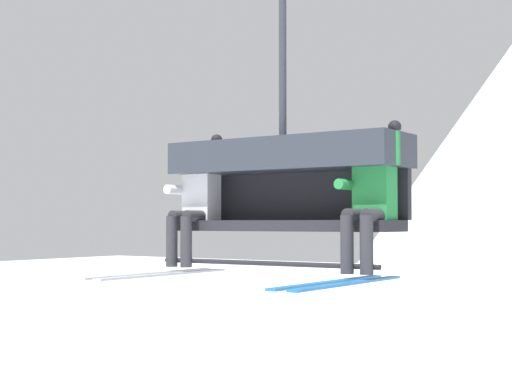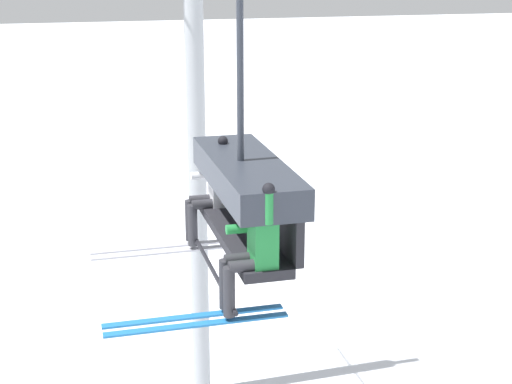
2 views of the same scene
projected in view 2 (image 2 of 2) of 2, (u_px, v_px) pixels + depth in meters
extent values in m
cylinder|color=#9EA3A8|center=(197.00, 183.00, 15.18)|extent=(0.36, 0.36, 9.25)
cube|color=#232328|center=(241.00, 235.00, 8.10)|extent=(2.25, 0.48, 0.10)
cube|color=#232328|center=(267.00, 208.00, 8.08)|extent=(2.25, 0.08, 0.45)
cube|color=#2D333D|center=(247.00, 174.00, 7.92)|extent=(2.29, 0.68, 0.30)
cylinder|color=black|center=(211.00, 268.00, 8.12)|extent=(2.25, 0.04, 0.04)
cylinder|color=#2D333D|center=(240.00, 53.00, 7.55)|extent=(0.07, 0.07, 2.14)
cube|color=silver|center=(220.00, 182.00, 8.86)|extent=(0.32, 0.22, 0.52)
sphere|color=black|center=(220.00, 151.00, 8.76)|extent=(0.22, 0.22, 0.22)
ellipsoid|color=black|center=(211.00, 152.00, 8.73)|extent=(0.17, 0.04, 0.08)
cylinder|color=#2D2D33|center=(204.00, 199.00, 8.97)|extent=(0.11, 0.34, 0.11)
cylinder|color=#2D2D33|center=(207.00, 204.00, 8.81)|extent=(0.11, 0.34, 0.11)
cylinder|color=#2D2D33|center=(190.00, 220.00, 9.00)|extent=(0.11, 0.11, 0.48)
cylinder|color=#2D2D33|center=(193.00, 225.00, 8.84)|extent=(0.11, 0.11, 0.48)
cube|color=#B2B2BC|center=(165.00, 246.00, 9.01)|extent=(0.09, 1.70, 0.02)
cube|color=#B2B2BC|center=(167.00, 252.00, 8.85)|extent=(0.09, 1.70, 0.02)
cylinder|color=silver|center=(204.00, 175.00, 8.99)|extent=(0.09, 0.30, 0.09)
cylinder|color=silver|center=(223.00, 156.00, 8.59)|extent=(0.09, 0.09, 0.30)
sphere|color=black|center=(223.00, 141.00, 8.54)|extent=(0.11, 0.11, 0.11)
cube|color=#23843D|center=(263.00, 238.00, 7.14)|extent=(0.32, 0.22, 0.52)
sphere|color=#284C93|center=(263.00, 200.00, 7.03)|extent=(0.22, 0.22, 0.22)
ellipsoid|color=black|center=(252.00, 201.00, 7.01)|extent=(0.17, 0.04, 0.08)
cylinder|color=#2D2D33|center=(243.00, 259.00, 7.24)|extent=(0.11, 0.34, 0.11)
cylinder|color=#2D2D33|center=(247.00, 266.00, 7.08)|extent=(0.11, 0.34, 0.11)
cylinder|color=#2D2D33|center=(225.00, 284.00, 7.27)|extent=(0.11, 0.11, 0.48)
cylinder|color=#2D2D33|center=(229.00, 292.00, 7.11)|extent=(0.11, 0.11, 0.48)
cube|color=#1E6BB2|center=(194.00, 316.00, 7.29)|extent=(0.09, 1.70, 0.02)
cube|color=#1E6BB2|center=(198.00, 325.00, 7.12)|extent=(0.09, 1.70, 0.02)
cylinder|color=#23843D|center=(242.00, 228.00, 7.26)|extent=(0.09, 0.30, 0.09)
cylinder|color=#23843D|center=(268.00, 208.00, 6.86)|extent=(0.09, 0.09, 0.30)
sphere|color=black|center=(269.00, 189.00, 6.81)|extent=(0.11, 0.11, 0.11)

